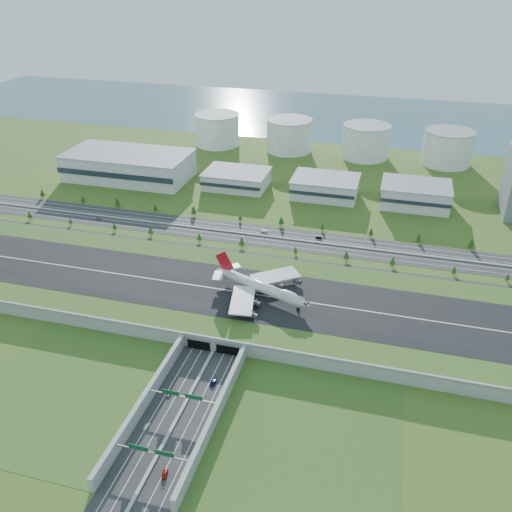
% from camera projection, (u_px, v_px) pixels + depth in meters
% --- Properties ---
extents(ground, '(1200.00, 1200.00, 0.00)m').
position_uv_depth(ground, '(239.00, 303.00, 345.76)').
color(ground, '#364B17').
rests_on(ground, ground).
extents(airfield_deck, '(520.00, 100.00, 9.20)m').
position_uv_depth(airfield_deck, '(239.00, 297.00, 343.68)').
color(airfield_deck, gray).
rests_on(airfield_deck, ground).
extents(underpass_road, '(38.80, 120.40, 8.00)m').
position_uv_depth(underpass_road, '(179.00, 409.00, 260.28)').
color(underpass_road, '#28282B').
rests_on(underpass_road, ground).
extents(sign_gantry_near, '(38.70, 0.70, 9.80)m').
position_uv_depth(sign_gantry_near, '(182.00, 397.00, 262.26)').
color(sign_gantry_near, gray).
rests_on(sign_gantry_near, ground).
extents(sign_gantry_far, '(38.70, 0.70, 9.80)m').
position_uv_depth(sign_gantry_far, '(151.00, 453.00, 232.75)').
color(sign_gantry_far, gray).
rests_on(sign_gantry_far, ground).
extents(north_expressway, '(560.00, 36.00, 0.12)m').
position_uv_depth(north_expressway, '(274.00, 237.00, 425.81)').
color(north_expressway, '#28282B').
rests_on(north_expressway, ground).
extents(tree_row, '(499.33, 48.66, 8.37)m').
position_uv_depth(tree_row, '(277.00, 232.00, 424.51)').
color(tree_row, '#3D2819').
rests_on(tree_row, ground).
extents(hangar_west, '(120.00, 60.00, 25.00)m').
position_uv_depth(hangar_west, '(129.00, 166.00, 534.80)').
color(hangar_west, silver).
rests_on(hangar_west, ground).
extents(hangar_mid_a, '(58.00, 42.00, 15.00)m').
position_uv_depth(hangar_mid_a, '(237.00, 179.00, 516.10)').
color(hangar_mid_a, silver).
rests_on(hangar_mid_a, ground).
extents(hangar_mid_b, '(58.00, 42.00, 17.00)m').
position_uv_depth(hangar_mid_b, '(325.00, 187.00, 496.03)').
color(hangar_mid_b, silver).
rests_on(hangar_mid_b, ground).
extents(hangar_mid_c, '(58.00, 42.00, 19.00)m').
position_uv_depth(hangar_mid_c, '(415.00, 195.00, 477.11)').
color(hangar_mid_c, silver).
rests_on(hangar_mid_c, ground).
extents(fuel_tank_a, '(50.00, 50.00, 35.00)m').
position_uv_depth(fuel_tank_a, '(217.00, 130.00, 626.23)').
color(fuel_tank_a, silver).
rests_on(fuel_tank_a, ground).
extents(fuel_tank_b, '(50.00, 50.00, 35.00)m').
position_uv_depth(fuel_tank_b, '(289.00, 136.00, 606.64)').
color(fuel_tank_b, silver).
rests_on(fuel_tank_b, ground).
extents(fuel_tank_c, '(50.00, 50.00, 35.00)m').
position_uv_depth(fuel_tank_c, '(366.00, 142.00, 587.06)').
color(fuel_tank_c, silver).
rests_on(fuel_tank_c, ground).
extents(fuel_tank_d, '(50.00, 50.00, 35.00)m').
position_uv_depth(fuel_tank_d, '(448.00, 148.00, 567.47)').
color(fuel_tank_d, silver).
rests_on(fuel_tank_d, ground).
extents(bay_water, '(1200.00, 260.00, 0.06)m').
position_uv_depth(bay_water, '(339.00, 115.00, 750.38)').
color(bay_water, '#3B5F71').
rests_on(bay_water, ground).
extents(boeing_747, '(68.55, 63.58, 22.27)m').
position_uv_depth(boeing_747, '(261.00, 287.00, 335.59)').
color(boeing_747, silver).
rests_on(boeing_747, airfield_deck).
extents(car_0, '(2.03, 4.10, 1.34)m').
position_uv_depth(car_0, '(169.00, 394.00, 272.85)').
color(car_0, silver).
rests_on(car_0, ground).
extents(car_1, '(1.67, 4.15, 1.34)m').
position_uv_depth(car_1, '(147.00, 426.00, 254.06)').
color(car_1, silver).
rests_on(car_1, ground).
extents(car_2, '(2.52, 5.36, 1.48)m').
position_uv_depth(car_2, '(213.00, 382.00, 280.11)').
color(car_2, '#0E1247').
rests_on(car_2, ground).
extents(car_3, '(3.56, 5.95, 1.62)m').
position_uv_depth(car_3, '(165.00, 473.00, 230.79)').
color(car_3, maroon).
rests_on(car_3, ground).
extents(car_4, '(4.60, 2.82, 1.46)m').
position_uv_depth(car_4, '(99.00, 219.00, 454.40)').
color(car_4, '#545458').
rests_on(car_4, ground).
extents(car_5, '(5.29, 2.31, 1.69)m').
position_uv_depth(car_5, '(319.00, 238.00, 423.65)').
color(car_5, black).
rests_on(car_5, ground).
extents(car_7, '(5.96, 3.29, 1.64)m').
position_uv_depth(car_7, '(264.00, 231.00, 433.46)').
color(car_7, white).
rests_on(car_7, ground).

